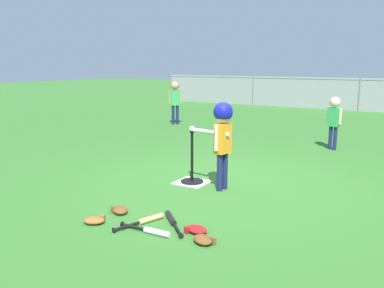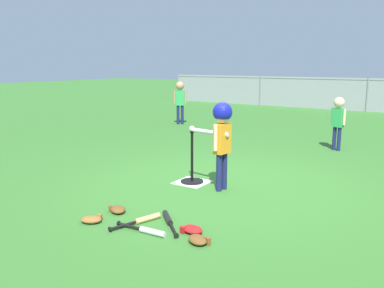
{
  "view_description": "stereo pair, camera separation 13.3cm",
  "coord_description": "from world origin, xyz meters",
  "px_view_note": "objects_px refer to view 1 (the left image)",
  "views": [
    {
      "loc": [
        2.52,
        -4.83,
        1.64
      ],
      "look_at": [
        -0.37,
        -0.2,
        0.55
      ],
      "focal_mm": 37.71,
      "sensor_mm": 36.0,
      "label": 1
    },
    {
      "loc": [
        2.64,
        -4.76,
        1.64
      ],
      "look_at": [
        -0.37,
        -0.2,
        0.55
      ],
      "focal_mm": 37.71,
      "sensor_mm": 36.0,
      "label": 2
    }
  ],
  "objects_px": {
    "baseball_on_tee": "(192,129)",
    "batter_child": "(222,128)",
    "glove_outfield_drop": "(120,210)",
    "fielder_deep_right": "(175,97)",
    "spare_bat_silver": "(152,231)",
    "fielder_deep_center": "(334,116)",
    "batting_tee": "(192,174)",
    "glove_by_plate": "(196,229)",
    "glove_tossed_aside": "(94,220)",
    "spare_bat_wood": "(146,220)",
    "glove_near_bats": "(203,240)",
    "spare_bat_black": "(172,220)"
  },
  "relations": [
    {
      "from": "baseball_on_tee",
      "to": "batter_child",
      "type": "bearing_deg",
      "value": -8.46
    },
    {
      "from": "baseball_on_tee",
      "to": "glove_outfield_drop",
      "type": "relative_size",
      "value": 0.27
    },
    {
      "from": "fielder_deep_right",
      "to": "spare_bat_silver",
      "type": "distance_m",
      "value": 7.33
    },
    {
      "from": "spare_bat_silver",
      "to": "fielder_deep_right",
      "type": "bearing_deg",
      "value": 122.51
    },
    {
      "from": "fielder_deep_center",
      "to": "glove_outfield_drop",
      "type": "relative_size",
      "value": 3.76
    },
    {
      "from": "spare_bat_silver",
      "to": "baseball_on_tee",
      "type": "bearing_deg",
      "value": 109.3
    },
    {
      "from": "batter_child",
      "to": "fielder_deep_center",
      "type": "relative_size",
      "value": 1.13
    },
    {
      "from": "baseball_on_tee",
      "to": "spare_bat_silver",
      "type": "relative_size",
      "value": 0.13
    },
    {
      "from": "batting_tee",
      "to": "spare_bat_silver",
      "type": "relative_size",
      "value": 1.25
    },
    {
      "from": "spare_bat_silver",
      "to": "batting_tee",
      "type": "bearing_deg",
      "value": 109.3
    },
    {
      "from": "glove_by_plate",
      "to": "batter_child",
      "type": "bearing_deg",
      "value": 107.96
    },
    {
      "from": "batting_tee",
      "to": "fielder_deep_right",
      "type": "distance_m",
      "value": 5.59
    },
    {
      "from": "glove_tossed_aside",
      "to": "fielder_deep_right",
      "type": "bearing_deg",
      "value": 117.45
    },
    {
      "from": "baseball_on_tee",
      "to": "spare_bat_wood",
      "type": "distance_m",
      "value": 1.72
    },
    {
      "from": "spare_bat_wood",
      "to": "glove_outfield_drop",
      "type": "bearing_deg",
      "value": 170.09
    },
    {
      "from": "batting_tee",
      "to": "glove_near_bats",
      "type": "height_order",
      "value": "batting_tee"
    },
    {
      "from": "batting_tee",
      "to": "spare_bat_black",
      "type": "bearing_deg",
      "value": -66.09
    },
    {
      "from": "baseball_on_tee",
      "to": "glove_by_plate",
      "type": "bearing_deg",
      "value": -56.57
    },
    {
      "from": "batting_tee",
      "to": "fielder_deep_right",
      "type": "bearing_deg",
      "value": 126.74
    },
    {
      "from": "batter_child",
      "to": "spare_bat_wood",
      "type": "height_order",
      "value": "batter_child"
    },
    {
      "from": "glove_by_plate",
      "to": "glove_near_bats",
      "type": "relative_size",
      "value": 0.9
    },
    {
      "from": "fielder_deep_center",
      "to": "fielder_deep_right",
      "type": "height_order",
      "value": "fielder_deep_right"
    },
    {
      "from": "baseball_on_tee",
      "to": "glove_outfield_drop",
      "type": "bearing_deg",
      "value": -92.06
    },
    {
      "from": "glove_outfield_drop",
      "to": "glove_by_plate",
      "type": "bearing_deg",
      "value": -0.12
    },
    {
      "from": "spare_bat_black",
      "to": "glove_by_plate",
      "type": "xyz_separation_m",
      "value": [
        0.35,
        -0.08,
        0.01
      ]
    },
    {
      "from": "batter_child",
      "to": "fielder_deep_right",
      "type": "distance_m",
      "value": 5.93
    },
    {
      "from": "batting_tee",
      "to": "fielder_deep_center",
      "type": "bearing_deg",
      "value": 70.99
    },
    {
      "from": "fielder_deep_center",
      "to": "glove_near_bats",
      "type": "relative_size",
      "value": 3.78
    },
    {
      "from": "spare_bat_black",
      "to": "baseball_on_tee",
      "type": "bearing_deg",
      "value": 113.91
    },
    {
      "from": "spare_bat_wood",
      "to": "spare_bat_black",
      "type": "distance_m",
      "value": 0.28
    },
    {
      "from": "spare_bat_black",
      "to": "glove_tossed_aside",
      "type": "distance_m",
      "value": 0.81
    },
    {
      "from": "batting_tee",
      "to": "spare_bat_wood",
      "type": "bearing_deg",
      "value": -76.2
    },
    {
      "from": "spare_bat_silver",
      "to": "spare_bat_black",
      "type": "height_order",
      "value": "same"
    },
    {
      "from": "baseball_on_tee",
      "to": "fielder_deep_center",
      "type": "distance_m",
      "value": 3.51
    },
    {
      "from": "spare_bat_black",
      "to": "spare_bat_wood",
      "type": "bearing_deg",
      "value": -147.01
    },
    {
      "from": "spare_bat_black",
      "to": "glove_near_bats",
      "type": "bearing_deg",
      "value": -25.1
    },
    {
      "from": "spare_bat_wood",
      "to": "fielder_deep_center",
      "type": "bearing_deg",
      "value": 80.93
    },
    {
      "from": "batting_tee",
      "to": "fielder_deep_center",
      "type": "relative_size",
      "value": 0.71
    },
    {
      "from": "fielder_deep_right",
      "to": "spare_bat_black",
      "type": "xyz_separation_m",
      "value": [
        3.93,
        -5.81,
        -0.72
      ]
    },
    {
      "from": "fielder_deep_right",
      "to": "batting_tee",
      "type": "bearing_deg",
      "value": -53.26
    },
    {
      "from": "fielder_deep_right",
      "to": "glove_near_bats",
      "type": "bearing_deg",
      "value": -53.69
    },
    {
      "from": "fielder_deep_right",
      "to": "spare_bat_black",
      "type": "distance_m",
      "value": 7.05
    },
    {
      "from": "batting_tee",
      "to": "glove_outfield_drop",
      "type": "height_order",
      "value": "batting_tee"
    },
    {
      "from": "batting_tee",
      "to": "glove_tossed_aside",
      "type": "xyz_separation_m",
      "value": [
        -0.07,
        -1.8,
        -0.08
      ]
    },
    {
      "from": "spare_bat_wood",
      "to": "glove_outfield_drop",
      "type": "height_order",
      "value": "glove_outfield_drop"
    },
    {
      "from": "batter_child",
      "to": "glove_tossed_aside",
      "type": "height_order",
      "value": "batter_child"
    },
    {
      "from": "baseball_on_tee",
      "to": "spare_bat_wood",
      "type": "bearing_deg",
      "value": -76.2
    },
    {
      "from": "fielder_deep_right",
      "to": "spare_bat_silver",
      "type": "height_order",
      "value": "fielder_deep_right"
    },
    {
      "from": "spare_bat_silver",
      "to": "glove_outfield_drop",
      "type": "bearing_deg",
      "value": 158.29
    },
    {
      "from": "glove_by_plate",
      "to": "glove_near_bats",
      "type": "height_order",
      "value": "same"
    }
  ]
}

